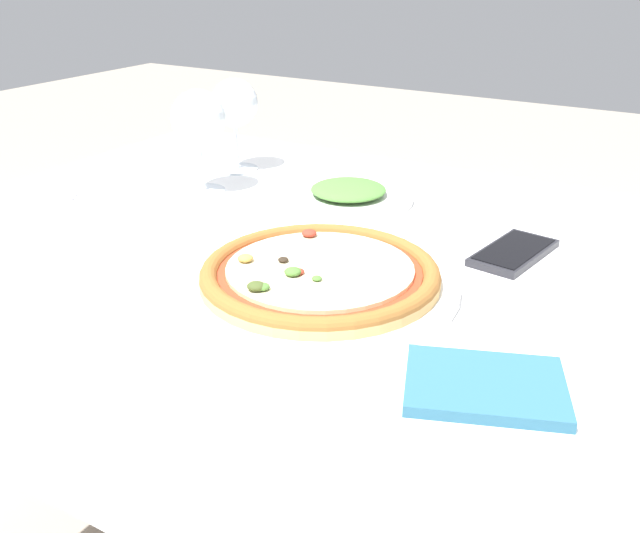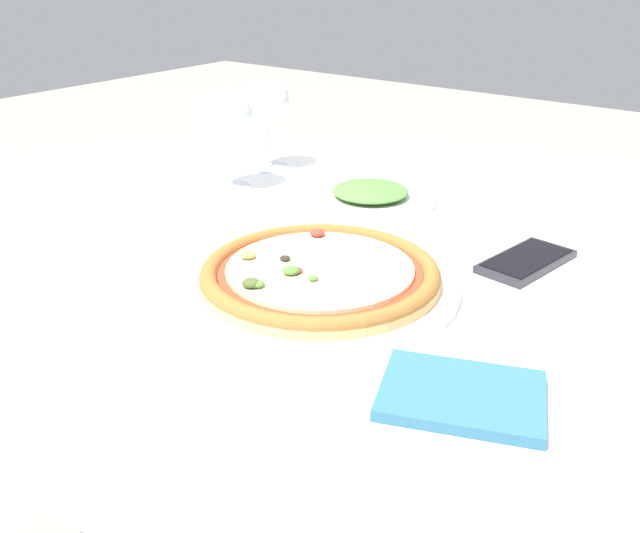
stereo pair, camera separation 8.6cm
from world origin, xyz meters
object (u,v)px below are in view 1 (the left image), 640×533
Objects in this scene: pizza_plate at (320,276)px; wine_glass_far_left at (198,120)px; dining_table at (268,309)px; side_plate at (348,195)px; wine_glass_far_right at (234,105)px; fork at (48,206)px; cell_phone at (514,252)px.

wine_glass_far_left is (-0.36, 0.22, 0.11)m from pizza_plate.
dining_table is 0.25m from side_plate.
wine_glass_far_right is (-0.26, 0.28, 0.22)m from dining_table.
fork is at bearing -145.45° from side_plate.
wine_glass_far_left is (-0.23, 0.14, 0.22)m from dining_table.
wine_glass_far_right is at bearing 67.42° from fork.
fork is (-0.53, 0.03, -0.01)m from pizza_plate.
cell_phone is at bearing 25.05° from dining_table.
side_plate is (-0.13, 0.31, -0.01)m from pizza_plate.
wine_glass_far_left reaches higher than pizza_plate.
side_plate is at bearing 88.56° from dining_table.
pizza_plate is 0.28m from cell_phone.
wine_glass_far_left is 1.03× the size of wine_glass_far_right.
dining_table is 6.48× the size of wine_glass_far_left.
dining_table is 0.44m from wine_glass_far_right.
wine_glass_far_left is at bearing -179.96° from cell_phone.
fork is at bearing 176.68° from pizza_plate.
dining_table is at bearing -31.98° from wine_glass_far_left.
cell_phone is (0.57, -0.13, -0.12)m from wine_glass_far_right.
cell_phone is at bearing 0.04° from wine_glass_far_left.
wine_glass_far_right reaches higher than fork.
wine_glass_far_right is at bearing 166.64° from cell_phone.
dining_table is 0.19m from pizza_plate.
dining_table is 7.37× the size of cell_phone.
fork is at bearing -164.82° from cell_phone.
wine_glass_far_right is (0.14, 0.33, 0.12)m from fork.
cell_phone is (0.17, 0.22, -0.01)m from pizza_plate.
fork is 0.28m from wine_glass_far_left.
dining_table is at bearing -47.11° from wine_glass_far_right.
wine_glass_far_right reaches higher than pizza_plate.
wine_glass_far_right is 0.79× the size of side_plate.
wine_glass_far_right reaches higher than side_plate.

